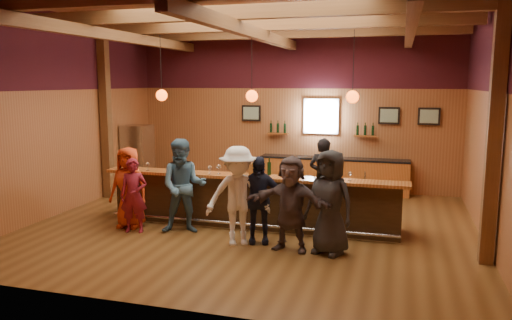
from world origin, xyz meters
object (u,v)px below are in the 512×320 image
Objects in this scene: bar_counter at (255,200)px; bottle_a at (269,168)px; bartender at (323,178)px; customer_white at (238,196)px; customer_brown at (291,204)px; ice_bucket at (254,168)px; stainless_fridge at (138,157)px; customer_redvest at (134,195)px; back_bar_cabinet at (333,175)px; customer_orange at (129,187)px; customer_denim at (184,186)px; customer_dark at (330,202)px; customer_navy at (258,200)px.

bottle_a reaches higher than bar_counter.
bartender reaches higher than bottle_a.
customer_white is 2.65m from bartender.
customer_brown is at bearing 93.69° from bartender.
bartender is at bearing 38.58° from customer_white.
ice_bucket is 0.76× the size of bottle_a.
stainless_fridge is 4.15m from customer_redvest.
back_bar_cabinet is 5.00m from customer_brown.
bottle_a is (-0.83, -3.74, 0.77)m from back_bar_cabinet.
stainless_fridge is (-4.12, 2.45, 0.38)m from bar_counter.
bottle_a is at bearing 13.28° from customer_orange.
customer_denim is at bearing -49.34° from stainless_fridge.
customer_dark is at bearing -33.14° from stainless_fridge.
bar_counter is 1.67m from bartender.
customer_white is at bearing -102.58° from back_bar_cabinet.
back_bar_cabinet is 5.13m from customer_denim.
ice_bucket is (1.24, 0.74, 0.30)m from customer_denim.
customer_denim reaches higher than customer_white.
customer_white is 5.26× the size of bottle_a.
customer_navy is 4.70× the size of bottle_a.
stainless_fridge is at bearing 150.51° from customer_brown.
back_bar_cabinet is 2.44× the size of customer_navy.
back_bar_cabinet is 2.68× the size of customer_redvest.
bar_counter is at bearing -30.76° from stainless_fridge.
bar_counter is 18.07× the size of bottle_a.
customer_navy is at bearing -12.66° from customer_redvest.
customer_white is 1.27m from bottle_a.
bottle_a is at bearing 60.03° from bartender.
customer_denim is 1.06× the size of bartender.
customer_redvest is at bearing -155.83° from ice_bucket.
customer_navy is 1.38m from customer_dark.
customer_brown is (1.08, -1.42, 0.33)m from bar_counter.
customer_orange is 4.18m from bartender.
stainless_fridge is 7.02m from customer_dark.
customer_dark is at bearing -83.36° from back_bar_cabinet.
customer_brown is at bearing -35.98° from customer_navy.
customer_white is at bearing -162.95° from customer_navy.
customer_white is 1.20m from ice_bucket.
bar_counter is at bearing 15.58° from customer_redvest.
bartender is 6.67× the size of ice_bucket.
back_bar_cabinet is at bearing 95.96° from customer_brown.
customer_denim reaches higher than bartender.
customer_redvest is at bearing 175.99° from customer_denim.
bar_counter is at bearing 104.34° from ice_bucket.
customer_orange is at bearing 119.58° from customer_redvest.
bartender reaches higher than bar_counter.
customer_dark is 1.89m from bottle_a.
bottle_a is (2.51, 1.04, 0.50)m from customer_redvest.
bar_counter is 3.35× the size of customer_denim.
bottle_a is at bearing 127.21° from customer_brown.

